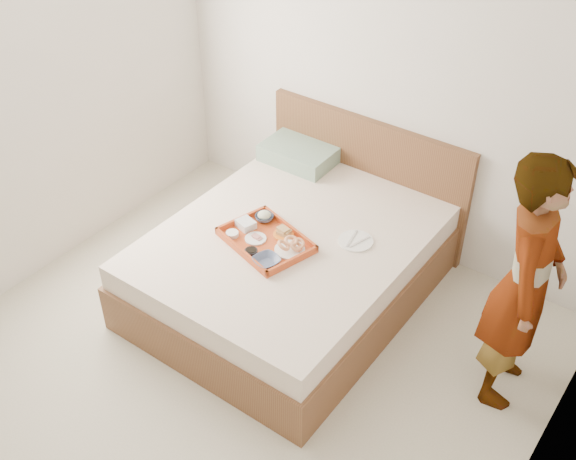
% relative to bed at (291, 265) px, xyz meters
% --- Properties ---
extents(ground, '(3.50, 4.00, 0.01)m').
position_rel_bed_xyz_m(ground, '(0.11, -1.00, -0.27)').
color(ground, beige).
rests_on(ground, ground).
extents(wall_back, '(3.50, 0.01, 2.60)m').
position_rel_bed_xyz_m(wall_back, '(0.11, 1.00, 1.04)').
color(wall_back, silver).
rests_on(wall_back, ground).
extents(wall_right, '(0.01, 4.00, 2.60)m').
position_rel_bed_xyz_m(wall_right, '(1.86, -1.00, 1.04)').
color(wall_right, silver).
rests_on(wall_right, ground).
extents(bed, '(1.65, 2.00, 0.53)m').
position_rel_bed_xyz_m(bed, '(0.00, 0.00, 0.00)').
color(bed, brown).
rests_on(bed, ground).
extents(headboard, '(1.65, 0.06, 0.95)m').
position_rel_bed_xyz_m(headboard, '(0.00, 0.97, 0.21)').
color(headboard, brown).
rests_on(headboard, ground).
extents(pillow, '(0.54, 0.37, 0.13)m').
position_rel_bed_xyz_m(pillow, '(-0.49, 0.78, 0.33)').
color(pillow, '#92AB97').
rests_on(pillow, bed).
extents(tray, '(0.66, 0.55, 0.05)m').
position_rel_bed_xyz_m(tray, '(-0.08, -0.17, 0.29)').
color(tray, '#C6461C').
rests_on(tray, bed).
extents(prawn_plate, '(0.24, 0.24, 0.01)m').
position_rel_bed_xyz_m(prawn_plate, '(0.11, -0.16, 0.29)').
color(prawn_plate, white).
rests_on(prawn_plate, tray).
extents(navy_bowl_big, '(0.20, 0.20, 0.04)m').
position_rel_bed_xyz_m(navy_bowl_big, '(0.06, -0.34, 0.30)').
color(navy_bowl_big, '#182045').
rests_on(navy_bowl_big, tray).
extents(sauce_dish, '(0.10, 0.10, 0.03)m').
position_rel_bed_xyz_m(sauce_dish, '(-0.07, -0.33, 0.30)').
color(sauce_dish, black).
rests_on(sauce_dish, tray).
extents(meat_plate, '(0.17, 0.17, 0.01)m').
position_rel_bed_xyz_m(meat_plate, '(-0.14, -0.19, 0.29)').
color(meat_plate, white).
rests_on(meat_plate, tray).
extents(bread_plate, '(0.17, 0.17, 0.01)m').
position_rel_bed_xyz_m(bread_plate, '(-0.02, -0.05, 0.29)').
color(bread_plate, orange).
rests_on(bread_plate, tray).
extents(salad_bowl, '(0.15, 0.15, 0.04)m').
position_rel_bed_xyz_m(salad_bowl, '(-0.22, 0.01, 0.30)').
color(salad_bowl, '#182045').
rests_on(salad_bowl, tray).
extents(plastic_tub, '(0.14, 0.13, 0.05)m').
position_rel_bed_xyz_m(plastic_tub, '(-0.27, -0.13, 0.31)').
color(plastic_tub, silver).
rests_on(plastic_tub, tray).
extents(cheese_round, '(0.10, 0.10, 0.03)m').
position_rel_bed_xyz_m(cheese_round, '(-0.29, -0.26, 0.30)').
color(cheese_round, white).
rests_on(cheese_round, tray).
extents(dinner_plate, '(0.25, 0.25, 0.01)m').
position_rel_bed_xyz_m(dinner_plate, '(0.39, 0.18, 0.27)').
color(dinner_plate, white).
rests_on(dinner_plate, bed).
extents(person, '(0.50, 0.66, 1.62)m').
position_rel_bed_xyz_m(person, '(1.50, 0.10, 0.55)').
color(person, white).
rests_on(person, ground).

